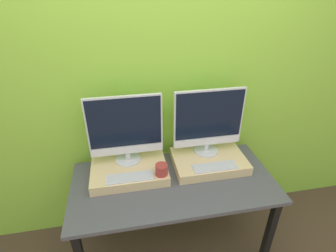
# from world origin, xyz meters

# --- Properties ---
(wall_back) EXTENTS (8.00, 0.04, 2.60)m
(wall_back) POSITION_xyz_m (0.00, 0.77, 1.30)
(wall_back) COLOR #8CC638
(wall_back) RESTS_ON ground_plane
(workbench) EXTENTS (1.48, 0.70, 0.75)m
(workbench) POSITION_xyz_m (0.00, 0.35, 0.66)
(workbench) COLOR #47474C
(workbench) RESTS_ON ground_plane
(wooden_riser_left) EXTENTS (0.56, 0.38, 0.07)m
(wooden_riser_left) POSITION_xyz_m (-0.31, 0.49, 0.78)
(wooden_riser_left) COLOR #D6B77F
(wooden_riser_left) RESTS_ON workbench
(monitor_left) EXTENTS (0.54, 0.19, 0.53)m
(monitor_left) POSITION_xyz_m (-0.31, 0.57, 1.10)
(monitor_left) COLOR silver
(monitor_left) RESTS_ON wooden_riser_left
(keyboard_left) EXTENTS (0.33, 0.10, 0.01)m
(keyboard_left) POSITION_xyz_m (-0.31, 0.36, 0.83)
(keyboard_left) COLOR silver
(keyboard_left) RESTS_ON wooden_riser_left
(mug) EXTENTS (0.09, 0.09, 0.08)m
(mug) POSITION_xyz_m (-0.09, 0.36, 0.86)
(mug) COLOR #9E332D
(mug) RESTS_ON wooden_riser_left
(wooden_riser_right) EXTENTS (0.56, 0.38, 0.07)m
(wooden_riser_right) POSITION_xyz_m (0.31, 0.49, 0.78)
(wooden_riser_right) COLOR #D6B77F
(wooden_riser_right) RESTS_ON workbench
(monitor_right) EXTENTS (0.54, 0.19, 0.53)m
(monitor_right) POSITION_xyz_m (0.31, 0.57, 1.10)
(monitor_right) COLOR silver
(monitor_right) RESTS_ON wooden_riser_right
(keyboard_right) EXTENTS (0.33, 0.10, 0.01)m
(keyboard_right) POSITION_xyz_m (0.31, 0.36, 0.83)
(keyboard_right) COLOR silver
(keyboard_right) RESTS_ON wooden_riser_right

